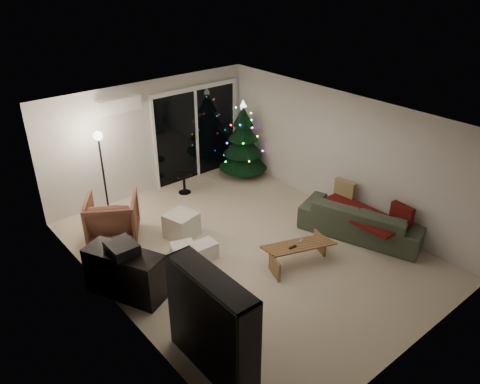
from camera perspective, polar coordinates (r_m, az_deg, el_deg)
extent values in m
plane|color=beige|center=(8.64, 0.77, -7.10)|extent=(6.50, 6.50, 0.00)
plane|color=white|center=(7.52, 0.89, 8.82)|extent=(6.50, 6.50, 0.00)
cube|color=silver|center=(10.48, -10.87, 6.52)|extent=(5.00, 0.02, 2.50)
cube|color=silver|center=(6.28, 20.77, -10.13)|extent=(5.00, 0.02, 2.50)
cube|color=silver|center=(6.86, -15.35, -5.79)|extent=(0.02, 6.50, 2.50)
cube|color=silver|center=(9.67, 12.20, 4.61)|extent=(0.02, 6.50, 2.50)
cube|color=black|center=(11.11, -5.35, 7.02)|extent=(2.20, 0.02, 2.10)
cube|color=white|center=(9.80, -14.57, 10.24)|extent=(0.90, 0.22, 0.28)
cube|color=#3F3833|center=(11.93, -6.55, 2.71)|extent=(2.60, 1.00, 0.10)
cube|color=white|center=(12.03, -7.76, 5.70)|extent=(2.20, 0.06, 1.00)
cube|color=black|center=(7.64, -13.81, -9.63)|extent=(0.96, 1.35, 0.79)
cube|color=black|center=(7.36, -14.22, -6.63)|extent=(0.40, 0.47, 0.17)
imported|color=brown|center=(9.12, -15.27, -3.02)|extent=(1.27, 1.28, 0.85)
cube|color=beige|center=(9.00, -7.14, -4.01)|extent=(0.65, 0.65, 0.48)
cube|color=white|center=(8.43, -6.98, -7.14)|extent=(0.48, 0.42, 0.29)
cube|color=white|center=(8.39, -4.42, -7.12)|extent=(0.45, 0.35, 0.30)
cylinder|color=black|center=(10.59, -6.82, 1.03)|extent=(0.43, 0.43, 0.46)
cylinder|color=black|center=(9.61, -16.24, 1.69)|extent=(0.29, 0.29, 1.81)
imported|color=#46513E|center=(9.22, 14.65, -3.23)|extent=(1.60, 2.46, 0.67)
cube|color=maroon|center=(9.08, 14.38, -2.63)|extent=(0.72, 1.65, 0.06)
cube|color=#948861|center=(9.60, 12.66, 0.14)|extent=(0.17, 0.45, 0.44)
cube|color=maroon|center=(8.99, 19.10, -2.78)|extent=(0.16, 0.45, 0.44)
cube|color=black|center=(8.08, 6.44, -6.70)|extent=(0.15, 0.04, 0.02)
cube|color=slate|center=(8.27, 7.41, -5.91)|extent=(0.14, 0.08, 0.02)
cone|color=black|center=(11.10, 0.37, 6.50)|extent=(1.50, 1.50, 1.88)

